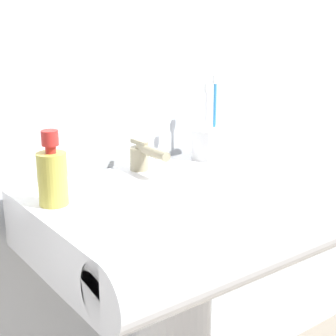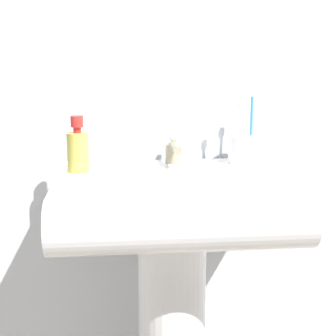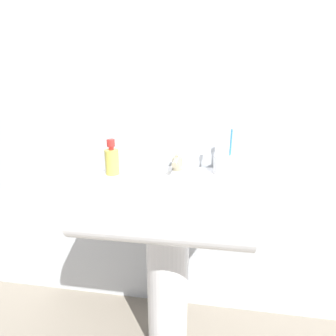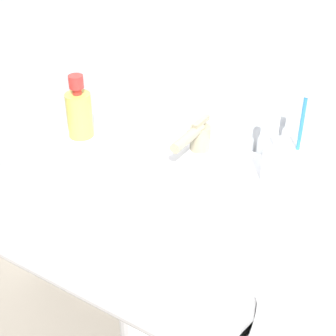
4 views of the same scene
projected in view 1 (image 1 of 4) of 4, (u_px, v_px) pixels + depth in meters
name	position (u px, v px, depth m)	size (l,w,h in m)	color
sink_basin	(186.00, 223.00, 1.05)	(0.58, 0.47, 0.12)	white
faucet	(143.00, 156.00, 1.17)	(0.04, 0.13, 0.07)	tan
toothbrush_cup	(209.00, 142.00, 1.28)	(0.09, 0.09, 0.20)	white
soap_bottle	(52.00, 175.00, 0.97)	(0.06, 0.06, 0.14)	gold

